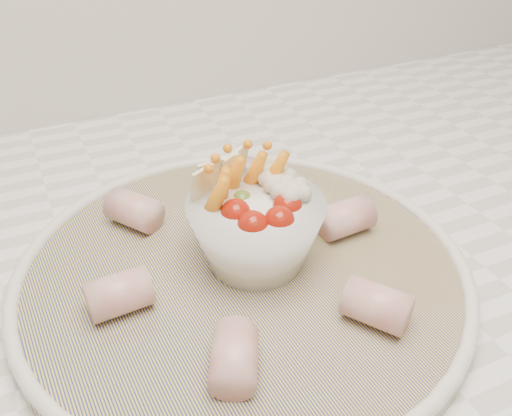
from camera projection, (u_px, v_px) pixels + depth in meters
name	position (u px, v px, depth m)	size (l,w,h in m)	color
serving_platter	(243.00, 271.00, 0.49)	(0.41, 0.41, 0.02)	navy
veggie_bowl	(256.00, 225.00, 0.48)	(0.12, 0.12, 0.09)	white
cured_meat_rolls	(242.00, 253.00, 0.48)	(0.26, 0.26, 0.03)	#C3595B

